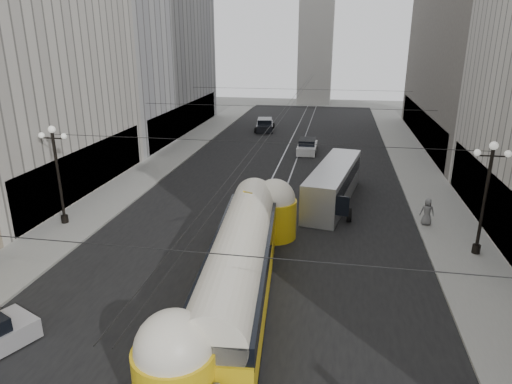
% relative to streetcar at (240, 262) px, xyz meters
% --- Properties ---
extents(road, '(20.00, 85.00, 0.02)m').
position_rel_streetcar_xyz_m(road, '(-0.50, 21.07, -1.82)').
color(road, black).
rests_on(road, ground).
extents(sidewalk_left, '(4.00, 72.00, 0.15)m').
position_rel_streetcar_xyz_m(sidewalk_left, '(-12.50, 24.57, -1.74)').
color(sidewalk_left, gray).
rests_on(sidewalk_left, ground).
extents(sidewalk_right, '(4.00, 72.00, 0.15)m').
position_rel_streetcar_xyz_m(sidewalk_right, '(11.50, 24.57, -1.74)').
color(sidewalk_right, gray).
rests_on(sidewalk_right, ground).
extents(rail_left, '(0.12, 85.00, 0.04)m').
position_rel_streetcar_xyz_m(rail_left, '(-1.25, 21.07, -1.82)').
color(rail_left, gray).
rests_on(rail_left, ground).
extents(rail_right, '(0.12, 85.00, 0.04)m').
position_rel_streetcar_xyz_m(rail_right, '(0.25, 21.07, -1.82)').
color(rail_right, gray).
rests_on(rail_right, ground).
extents(building_left_far, '(12.60, 28.60, 28.60)m').
position_rel_streetcar_xyz_m(building_left_far, '(-20.49, 36.57, 12.49)').
color(building_left_far, '#999999').
rests_on(building_left_far, ground).
extents(distant_tower, '(6.00, 6.00, 31.36)m').
position_rel_streetcar_xyz_m(distant_tower, '(-0.50, 68.57, 13.15)').
color(distant_tower, '#B2AFA8').
rests_on(distant_tower, ground).
extents(lamppost_left_mid, '(1.86, 0.44, 6.37)m').
position_rel_streetcar_xyz_m(lamppost_left_mid, '(-13.10, 6.57, 1.93)').
color(lamppost_left_mid, black).
rests_on(lamppost_left_mid, sidewalk_left).
extents(lamppost_right_mid, '(1.86, 0.44, 6.37)m').
position_rel_streetcar_xyz_m(lamppost_right_mid, '(12.10, 6.57, 1.93)').
color(lamppost_right_mid, black).
rests_on(lamppost_right_mid, sidewalk_right).
extents(catenary, '(25.00, 72.00, 0.23)m').
position_rel_streetcar_xyz_m(catenary, '(-0.38, 20.06, 4.06)').
color(catenary, black).
rests_on(catenary, ground).
extents(streetcar, '(3.90, 16.92, 3.72)m').
position_rel_streetcar_xyz_m(streetcar, '(0.00, 0.00, 0.00)').
color(streetcar, gold).
rests_on(streetcar, ground).
extents(city_bus, '(4.14, 11.26, 2.79)m').
position_rel_streetcar_xyz_m(city_bus, '(4.02, 14.07, -0.29)').
color(city_bus, '#B0B3B6').
rests_on(city_bus, ground).
extents(sedan_white_far, '(1.94, 4.65, 1.46)m').
position_rel_streetcar_xyz_m(sedan_white_far, '(1.08, 29.02, -1.16)').
color(sedan_white_far, white).
rests_on(sedan_white_far, ground).
extents(sedan_dark_far, '(2.75, 5.25, 1.58)m').
position_rel_streetcar_xyz_m(sedan_dark_far, '(-5.25, 40.11, -1.10)').
color(sedan_dark_far, black).
rests_on(sedan_dark_far, ground).
extents(pedestrian_sidewalk_right, '(0.88, 0.56, 1.77)m').
position_rel_streetcar_xyz_m(pedestrian_sidewalk_right, '(10.05, 10.37, -0.78)').
color(pedestrian_sidewalk_right, slate).
rests_on(pedestrian_sidewalk_right, sidewalk_right).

